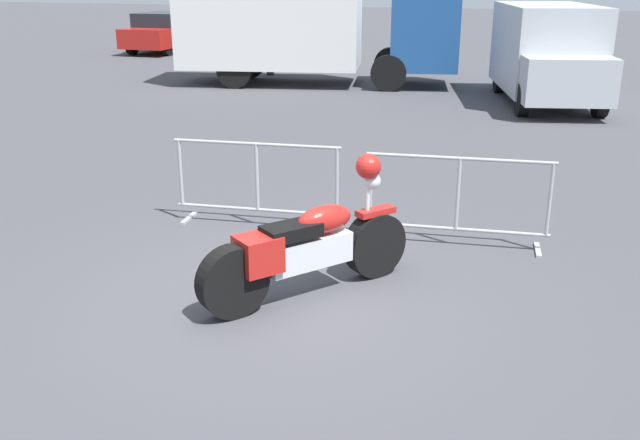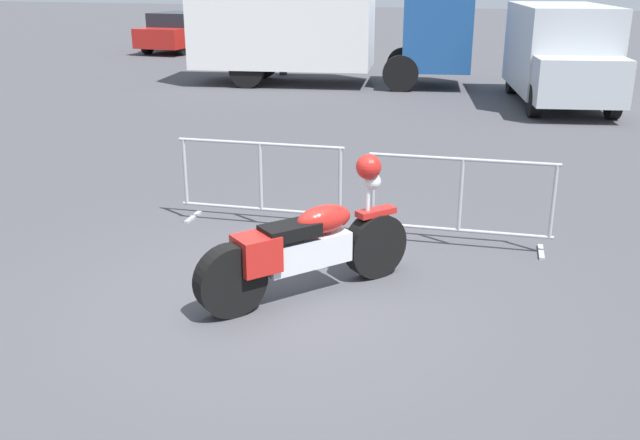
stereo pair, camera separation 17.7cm
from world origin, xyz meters
The scene contains 10 objects.
ground_plane centered at (0.00, 0.00, 0.00)m, with size 120.00×120.00×0.00m, color #424247.
motorcycle centered at (0.19, 0.29, 0.51)m, with size 1.63×1.96×1.34m.
crowd_barrier_near centered at (-1.05, 2.08, 0.55)m, with size 2.13×0.59×1.07m.
crowd_barrier_far centered at (1.44, 2.08, 0.55)m, with size 2.13×0.59×1.07m.
box_truck centered at (-4.25, 13.65, 1.64)m, with size 7.97×3.56×2.98m.
delivery_van centered at (2.35, 12.49, 1.24)m, with size 2.96×5.30×2.31m.
parked_car_red centered at (-12.21, 20.48, 0.77)m, with size 1.86×4.52×1.53m.
parked_car_tan centered at (-9.29, 20.74, 0.77)m, with size 1.86×4.51×1.53m.
parked_car_yellow centered at (-6.37, 20.71, 0.72)m, with size 1.72×4.18×1.41m.
pedestrian centered at (-5.80, 15.17, 0.92)m, with size 0.41×0.41×1.69m.
Camera 2 is at (2.35, -5.84, 3.05)m, focal length 40.00 mm.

